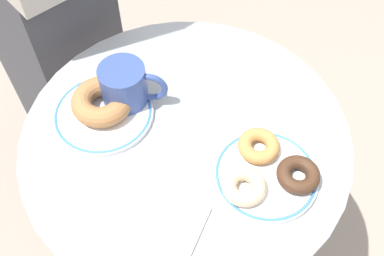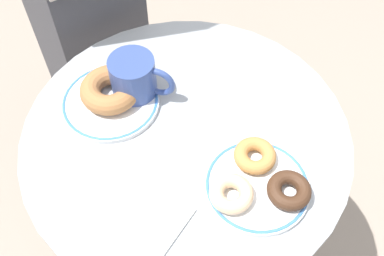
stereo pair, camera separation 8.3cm
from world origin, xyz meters
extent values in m
cylinder|color=#999EA3|center=(0.00, 0.00, 0.76)|extent=(0.63, 0.63, 0.02)
cylinder|color=#999EA3|center=(0.00, 0.00, 0.39)|extent=(0.06, 0.06, 0.73)
cylinder|color=white|center=(-0.17, -0.01, 0.77)|extent=(0.19, 0.19, 0.01)
torus|color=#3D75BC|center=(-0.17, -0.01, 0.78)|extent=(0.19, 0.19, 0.01)
cylinder|color=white|center=(0.17, -0.04, 0.77)|extent=(0.19, 0.19, 0.01)
torus|color=#3D75BC|center=(0.17, -0.04, 0.78)|extent=(0.18, 0.18, 0.01)
torus|color=#A36B3D|center=(-0.17, 0.00, 0.80)|extent=(0.14, 0.14, 0.04)
torus|color=#422819|center=(0.22, -0.04, 0.79)|extent=(0.09, 0.09, 0.03)
torus|color=#BC7F42|center=(0.14, 0.00, 0.79)|extent=(0.11, 0.11, 0.03)
torus|color=#E0B789|center=(0.14, -0.09, 0.79)|extent=(0.08, 0.08, 0.03)
cube|color=white|center=(0.02, -0.20, 0.77)|extent=(0.15, 0.15, 0.01)
cylinder|color=#334784|center=(-0.14, 0.04, 0.81)|extent=(0.09, 0.09, 0.09)
torus|color=#334784|center=(-0.09, 0.05, 0.82)|extent=(0.07, 0.03, 0.07)
cube|color=#3D3D42|center=(-0.48, 0.27, 0.45)|extent=(0.45, 0.38, 0.90)
camera|label=1|loc=(0.16, -0.45, 1.47)|focal=41.82mm
camera|label=2|loc=(0.24, -0.42, 1.47)|focal=41.82mm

